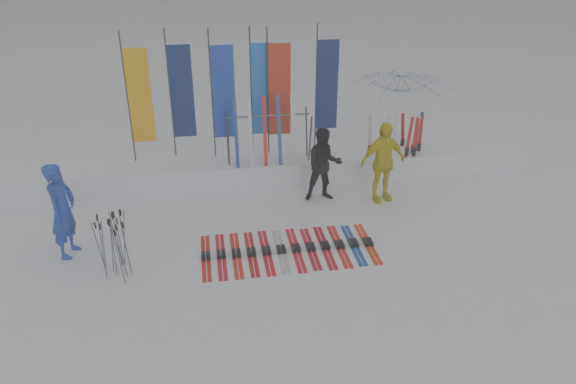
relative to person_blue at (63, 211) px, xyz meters
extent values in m
plane|color=white|center=(4.27, -1.51, -0.99)|extent=(120.00, 120.00, 0.00)
cube|color=white|center=(4.27, 3.09, -0.69)|extent=(14.00, 1.60, 0.60)
imported|color=#1B3CA2|center=(0.00, 0.00, 0.00)|extent=(0.65, 0.82, 1.98)
imported|color=black|center=(5.55, 1.55, -0.10)|extent=(0.88, 0.69, 1.79)
imported|color=yellow|center=(6.90, 1.33, -0.02)|extent=(1.21, 0.70, 1.95)
imported|color=white|center=(7.99, 3.52, 0.28)|extent=(2.77, 2.83, 2.53)
cube|color=red|center=(2.69, -0.59, -0.95)|extent=(0.17, 1.68, 0.07)
cube|color=red|center=(3.00, -0.59, -0.95)|extent=(0.17, 1.70, 0.07)
cube|color=red|center=(3.30, -0.59, -0.95)|extent=(0.17, 1.70, 0.07)
cube|color=#AD0D10|center=(3.61, -0.59, -0.95)|extent=(0.17, 1.67, 0.07)
cube|color=red|center=(3.91, -0.59, -0.95)|extent=(0.17, 1.69, 0.07)
cube|color=#B1B4B8|center=(4.22, -0.59, -0.95)|extent=(0.17, 1.60, 0.07)
cube|color=red|center=(4.52, -0.59, -0.95)|extent=(0.17, 1.68, 0.07)
cube|color=#B20E1C|center=(4.83, -0.59, -0.95)|extent=(0.17, 1.60, 0.07)
cube|color=#B20E1B|center=(5.13, -0.59, -0.95)|extent=(0.17, 1.66, 0.07)
cube|color=red|center=(5.44, -0.59, -0.95)|extent=(0.17, 1.65, 0.07)
cube|color=navy|center=(5.74, -0.59, -0.95)|extent=(0.17, 1.58, 0.07)
cube|color=red|center=(6.04, -0.59, -0.95)|extent=(0.17, 1.60, 0.07)
cylinder|color=#595B60|center=(1.13, -0.78, -0.40)|extent=(0.03, 0.04, 1.18)
cylinder|color=#595B60|center=(1.14, -1.05, -0.39)|extent=(0.15, 0.11, 1.19)
cylinder|color=#595B60|center=(1.13, -1.19, -0.41)|extent=(0.12, 0.06, 1.16)
cylinder|color=#595B60|center=(0.75, -0.64, -0.39)|extent=(0.03, 0.08, 1.20)
cylinder|color=#595B60|center=(0.75, -0.85, -0.41)|extent=(0.13, 0.06, 1.15)
cylinder|color=#595B60|center=(1.04, -0.54, -0.40)|extent=(0.08, 0.08, 1.18)
cylinder|color=#595B60|center=(1.15, -0.46, -0.39)|extent=(0.05, 0.14, 1.19)
cylinder|color=#595B60|center=(1.19, -0.62, -0.36)|extent=(0.16, 0.14, 1.25)
cylinder|color=#595B60|center=(0.96, -0.76, -0.41)|extent=(0.10, 0.04, 1.16)
cylinder|color=#595B60|center=(1.00, -0.85, -0.40)|extent=(0.02, 0.07, 1.17)
cylinder|color=#595B60|center=(1.00, -0.83, -0.39)|extent=(0.04, 0.02, 1.19)
cylinder|color=#595B60|center=(0.85, -0.94, -0.40)|extent=(0.06, 0.14, 1.17)
cylinder|color=#595B60|center=(1.24, -0.92, -0.41)|extent=(0.10, 0.09, 1.16)
cylinder|color=#595B60|center=(1.02, -0.59, -0.40)|extent=(0.12, 0.07, 1.18)
cylinder|color=#383A3F|center=(1.09, 3.21, 1.21)|extent=(0.04, 0.04, 3.20)
cube|color=#EDA50C|center=(1.38, 3.21, 1.26)|extent=(0.55, 0.03, 2.30)
cylinder|color=#383A3F|center=(2.08, 3.41, 1.21)|extent=(0.04, 0.04, 3.20)
cube|color=navy|center=(2.37, 3.41, 1.26)|extent=(0.55, 0.03, 2.30)
cylinder|color=#383A3F|center=(3.09, 3.21, 1.21)|extent=(0.04, 0.04, 3.20)
cube|color=#1836B6|center=(3.38, 3.21, 1.26)|extent=(0.55, 0.03, 2.30)
cylinder|color=#383A3F|center=(4.06, 3.31, 1.21)|extent=(0.04, 0.04, 3.20)
cube|color=blue|center=(4.35, 3.31, 1.26)|extent=(0.55, 0.03, 2.30)
cylinder|color=#383A3F|center=(4.46, 3.20, 1.21)|extent=(0.04, 0.04, 3.20)
cube|color=red|center=(4.75, 3.20, 1.26)|extent=(0.55, 0.03, 2.30)
cylinder|color=#383A3F|center=(5.72, 3.42, 1.21)|extent=(0.04, 0.04, 3.20)
cube|color=navy|center=(6.01, 3.42, 1.26)|extent=(0.55, 0.03, 2.30)
cylinder|color=#383A3F|center=(3.40, 2.44, 0.24)|extent=(0.04, 0.30, 1.23)
cylinder|color=#383A3F|center=(3.40, 2.94, 0.24)|extent=(0.04, 0.30, 1.23)
cylinder|color=#383A3F|center=(5.40, 2.44, 0.24)|extent=(0.04, 0.30, 1.23)
cylinder|color=#383A3F|center=(5.40, 2.94, 0.24)|extent=(0.04, 0.30, 1.23)
cylinder|color=#383A3F|center=(4.40, 2.69, 0.79)|extent=(2.00, 0.04, 0.04)
cube|color=red|center=(8.09, 2.38, -0.18)|extent=(0.09, 0.03, 1.61)
cube|color=silver|center=(8.17, 2.68, -0.21)|extent=(0.09, 0.03, 1.57)
cube|color=silver|center=(8.46, 2.98, -0.24)|extent=(0.09, 0.03, 1.51)
cube|color=red|center=(7.88, 2.35, -0.15)|extent=(0.09, 0.04, 1.68)
cube|color=navy|center=(8.37, 2.80, -0.18)|extent=(0.09, 0.03, 1.62)
cube|color=silver|center=(7.48, 2.59, -0.15)|extent=(0.09, 0.04, 1.69)
cube|color=silver|center=(7.20, 2.29, -0.14)|extent=(0.09, 0.02, 1.70)
cube|color=silver|center=(8.10, 2.52, -0.17)|extent=(0.09, 0.03, 1.63)
cube|color=red|center=(8.34, 2.69, -0.20)|extent=(0.09, 0.03, 1.59)
cube|color=red|center=(8.04, 3.13, -0.24)|extent=(0.09, 0.04, 1.50)
cube|color=silver|center=(6.99, 2.66, -0.15)|extent=(0.09, 0.05, 1.68)
camera|label=1|loc=(2.83, -10.17, 5.23)|focal=35.00mm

